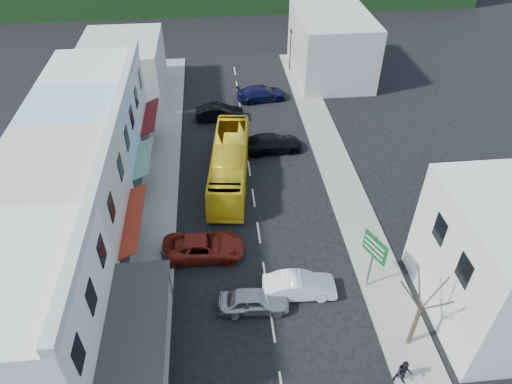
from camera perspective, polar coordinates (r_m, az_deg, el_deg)
The scene contains 18 objects.
ground at distance 30.64m, azimuth 1.12°, elevation -10.29°, with size 120.00×120.00×0.00m, color black.
sidewalk_left at distance 38.07m, azimuth -11.91°, elevation 0.59°, with size 3.00×52.00×0.15m, color gray.
sidewalk_right at distance 39.06m, azimuth 10.43°, elevation 1.94°, with size 3.00×52.00×0.15m, color gray.
shopfront_row at distance 32.93m, azimuth -22.00°, elevation -0.01°, with size 8.25×30.00×8.00m.
distant_block_left at distance 51.86m, azimuth -16.21°, elevation 14.57°, with size 8.00×10.00×6.00m, color #B7B2A8.
distant_block_right at distance 55.26m, azimuth 9.38°, elevation 17.64°, with size 8.00×12.00×7.00m, color #B7B2A8.
bus at distance 37.36m, azimuth -3.31°, elevation 3.49°, with size 2.50×11.60×3.10m, color yellow.
car_silver at distance 28.40m, azimuth -0.25°, elevation -13.47°, with size 1.80×4.40×1.40m, color #B0B0B5.
car_white at distance 29.22m, azimuth 5.45°, elevation -11.67°, with size 1.80×4.40×1.40m, color white.
car_red at distance 31.53m, azimuth -6.55°, elevation -6.91°, with size 1.90×4.60×1.40m, color maroon.
car_black_near at distance 41.36m, azimuth 2.04°, elevation 6.01°, with size 1.84×4.50×1.40m, color black.
car_black_far at distance 46.26m, azimuth -4.57°, elevation 9.77°, with size 1.80×4.40×1.40m, color black.
car_navy_far at distance 49.82m, azimuth 0.73°, elevation 12.16°, with size 1.84×4.50×1.40m, color black.
pedestrian_left at distance 30.75m, azimuth -11.34°, elevation -8.29°, with size 0.60×0.40×1.70m, color black.
pedestrian_right at distance 26.61m, azimuth 17.95°, elevation -20.76°, with size 0.70×0.44×1.70m, color black.
direction_sign at distance 29.24m, azimuth 14.25°, elevation -8.55°, with size 1.00×1.91×4.42m, color #105423, non-canonical shape.
street_tree at distance 26.41m, azimuth 19.84°, elevation -13.63°, with size 2.14×2.14×6.39m, color #332A20, non-canonical shape.
traffic_signal at distance 56.25m, azimuth 4.31°, elevation 17.31°, with size 0.64×1.06×4.98m, color black, non-canonical shape.
Camera 1 is at (-2.56, -19.80, 23.24)m, focal length 32.00 mm.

